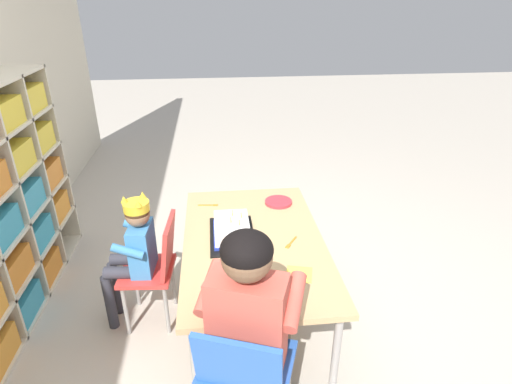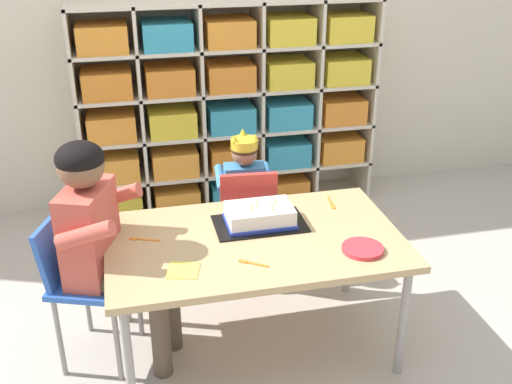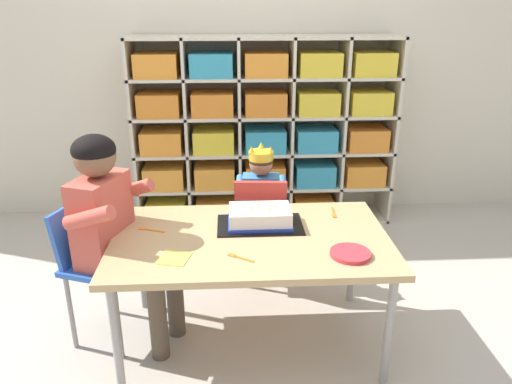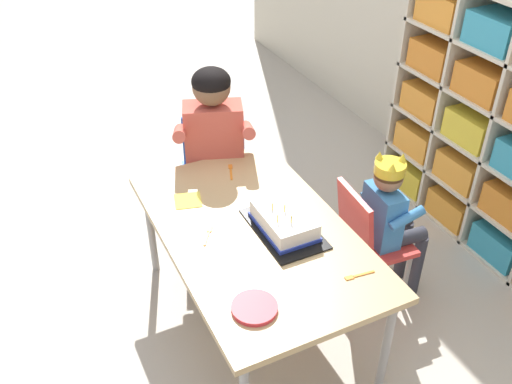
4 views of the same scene
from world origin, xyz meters
TOP-DOWN VIEW (x-y plane):
  - ground at (0.00, 0.00)m, footprint 16.00×16.00m
  - activity_table at (0.00, 0.00)m, footprint 1.26×0.76m
  - classroom_chair_blue at (0.08, 0.55)m, footprint 0.33×0.34m
  - child_with_crown at (0.09, 0.66)m, footprint 0.31×0.31m
  - classroom_chair_adult_side at (-0.73, 0.11)m, footprint 0.44×0.45m
  - adult_helper_seated at (-0.63, 0.07)m, footprint 0.48×0.46m
  - birthday_cake_on_tray at (0.05, 0.12)m, footprint 0.41×0.24m
  - paper_plate_stack at (0.41, -0.20)m, footprint 0.17×0.17m
  - paper_napkin_square at (-0.33, -0.19)m, footprint 0.15×0.15m
  - fork_by_napkin at (-0.47, 0.09)m, footprint 0.13×0.06m
  - fork_at_table_front_edge at (0.43, 0.24)m, footprint 0.03×0.13m
  - fork_near_cake_tray at (-0.06, -0.20)m, footprint 0.11×0.08m

SIDE VIEW (x-z plane):
  - ground at x=0.00m, z-range 0.00..0.00m
  - classroom_chair_blue at x=0.08m, z-range 0.05..0.73m
  - classroom_chair_adult_side at x=-0.73m, z-range 0.09..0.78m
  - child_with_crown at x=0.09m, z-range 0.10..0.93m
  - activity_table at x=0.00m, z-range 0.24..0.82m
  - paper_napkin_square at x=-0.33m, z-range 0.57..0.58m
  - fork_by_napkin at x=-0.47m, z-range 0.57..0.58m
  - fork_at_table_front_edge at x=0.43m, z-range 0.57..0.58m
  - fork_near_cake_tray at x=-0.06m, z-range 0.57..0.58m
  - paper_plate_stack at x=0.41m, z-range 0.57..0.59m
  - birthday_cake_on_tray at x=0.05m, z-range 0.55..0.68m
  - adult_helper_seated at x=-0.63m, z-range 0.12..1.16m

